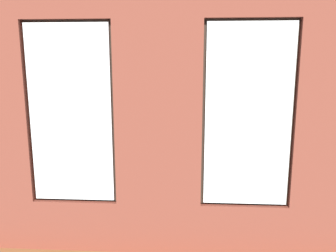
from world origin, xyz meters
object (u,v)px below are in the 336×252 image
at_px(potted_plant_mid_room_small, 194,147).
at_px(potted_plant_foreground_right, 77,125).
at_px(remote_black, 144,151).
at_px(potted_plant_corner_near_left, 281,125).
at_px(cup_ceramic, 157,146).
at_px(potted_plant_beside_window_right, 40,188).
at_px(papasan_chair, 155,130).
at_px(potted_plant_by_left_couch, 266,136).
at_px(tv_flatscreen, 34,122).
at_px(couch_left, 303,155).
at_px(table_plant_small, 168,145).
at_px(potted_plant_near_tv, 39,142).
at_px(media_console, 37,151).
at_px(coffee_table, 164,152).
at_px(couch_by_window, 154,199).
at_px(potted_plant_between_couches, 266,189).
at_px(candle_jar, 164,147).
at_px(remote_silver, 181,148).

height_order(potted_plant_mid_room_small, potted_plant_foreground_right, potted_plant_foreground_right).
height_order(remote_black, potted_plant_corner_near_left, potted_plant_corner_near_left).
height_order(cup_ceramic, potted_plant_beside_window_right, potted_plant_beside_window_right).
bearing_deg(papasan_chair, potted_plant_by_left_couch, 169.63).
bearing_deg(remote_black, tv_flatscreen, 98.48).
distance_m(couch_left, table_plant_small, 2.66).
bearing_deg(potted_plant_foreground_right, couch_left, 158.43).
xyz_separation_m(cup_ceramic, potted_plant_mid_room_small, (-0.77, -0.84, -0.22)).
xyz_separation_m(couch_left, potted_plant_near_tv, (4.95, 0.75, 0.37)).
bearing_deg(potted_plant_beside_window_right, table_plant_small, -126.53).
height_order(media_console, potted_plant_mid_room_small, media_console).
height_order(table_plant_small, potted_plant_beside_window_right, potted_plant_beside_window_right).
xyz_separation_m(cup_ceramic, table_plant_small, (-0.24, 0.23, 0.08)).
relative_size(coffee_table, table_plant_small, 5.36).
xyz_separation_m(couch_by_window, table_plant_small, (-0.06, -2.01, 0.23)).
bearing_deg(potted_plant_foreground_right, potted_plant_corner_near_left, -179.50).
xyz_separation_m(couch_left, potted_plant_between_couches, (1.23, 2.25, 0.17)).
relative_size(candle_jar, potted_plant_corner_near_left, 0.12).
distance_m(remote_black, potted_plant_by_left_couch, 3.15).
bearing_deg(papasan_chair, potted_plant_corner_near_left, -175.59).
distance_m(remote_silver, potted_plant_beside_window_right, 3.00).
relative_size(couch_left, potted_plant_mid_room_small, 4.57).
xyz_separation_m(couch_by_window, cup_ceramic, (0.18, -2.25, 0.15)).
height_order(papasan_chair, potted_plant_mid_room_small, papasan_chair).
bearing_deg(table_plant_small, tv_flatscreen, -10.97).
height_order(remote_silver, potted_plant_foreground_right, potted_plant_foreground_right).
distance_m(potted_plant_near_tv, potted_plant_foreground_right, 2.83).
xyz_separation_m(remote_black, papasan_chair, (0.00, -2.14, -0.02)).
xyz_separation_m(candle_jar, potted_plant_foreground_right, (2.49, -2.21, -0.00)).
bearing_deg(tv_flatscreen, table_plant_small, 169.03).
relative_size(couch_by_window, potted_plant_mid_room_small, 5.02).
bearing_deg(potted_plant_beside_window_right, tv_flatscreen, -63.90).
height_order(candle_jar, potted_plant_by_left_couch, potted_plant_by_left_couch).
bearing_deg(remote_silver, couch_left, -94.41).
relative_size(cup_ceramic, tv_flatscreen, 0.08).
relative_size(candle_jar, table_plant_small, 0.44).
distance_m(cup_ceramic, candle_jar, 0.19).
distance_m(cup_ceramic, tv_flatscreen, 2.68).
bearing_deg(candle_jar, potted_plant_beside_window_right, 56.66).
relative_size(cup_ceramic, media_console, 0.08).
height_order(couch_left, media_console, couch_left).
bearing_deg(potted_plant_between_couches, potted_plant_beside_window_right, 2.80).
distance_m(remote_silver, media_console, 3.13).
height_order(couch_by_window, potted_plant_foreground_right, potted_plant_foreground_right).
bearing_deg(potted_plant_foreground_right, candle_jar, 138.34).
bearing_deg(coffee_table, potted_plant_beside_window_right, 56.66).
bearing_deg(couch_left, potted_plant_between_couches, -27.13).
relative_size(coffee_table, potted_plant_foreground_right, 1.28).
xyz_separation_m(potted_plant_corner_near_left, potted_plant_mid_room_small, (2.26, 1.31, -0.27)).
distance_m(remote_silver, potted_plant_near_tv, 2.68).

